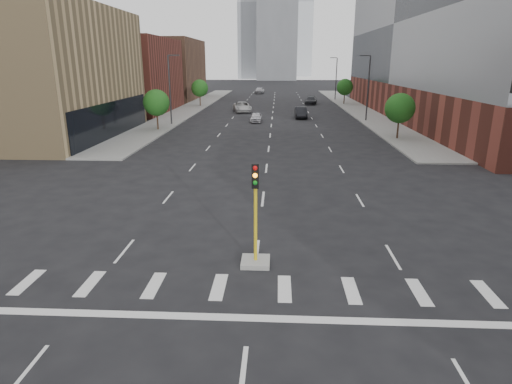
# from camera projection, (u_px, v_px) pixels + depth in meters

# --- Properties ---
(sidewalk_left_far) EXTENTS (5.00, 92.00, 0.15)m
(sidewalk_left_far) POSITION_uv_depth(u_px,v_px,m) (194.00, 106.00, 80.88)
(sidewalk_left_far) COLOR gray
(sidewalk_left_far) RESTS_ON ground
(sidewalk_right_far) EXTENTS (5.00, 92.00, 0.15)m
(sidewalk_right_far) POSITION_uv_depth(u_px,v_px,m) (354.00, 107.00, 79.44)
(sidewalk_right_far) COLOR gray
(sidewalk_right_far) RESTS_ON ground
(building_left_mid) EXTENTS (20.00, 24.00, 14.00)m
(building_left_mid) POSITION_uv_depth(u_px,v_px,m) (21.00, 73.00, 46.99)
(building_left_mid) COLOR tan
(building_left_mid) RESTS_ON ground
(building_left_far_a) EXTENTS (20.00, 22.00, 12.00)m
(building_left_far_a) POSITION_uv_depth(u_px,v_px,m) (110.00, 75.00, 72.11)
(building_left_far_a) COLOR brown
(building_left_far_a) RESTS_ON ground
(building_left_far_b) EXTENTS (20.00, 24.00, 13.00)m
(building_left_far_b) POSITION_uv_depth(u_px,v_px,m) (153.00, 69.00, 96.80)
(building_left_far_b) COLOR brown
(building_left_far_b) RESTS_ON ground
(building_right_main) EXTENTS (24.00, 70.00, 22.00)m
(building_right_main) POSITION_uv_depth(u_px,v_px,m) (476.00, 42.00, 62.17)
(building_right_main) COLOR brown
(building_right_main) RESTS_ON ground
(tower_left) EXTENTS (22.00, 22.00, 70.00)m
(tower_left) POSITION_uv_depth(u_px,v_px,m) (261.00, 5.00, 209.78)
(tower_left) COLOR #B2B7BC
(tower_left) RESTS_ON ground
(tower_right) EXTENTS (20.00, 20.00, 80.00)m
(tower_right) POSITION_uv_depth(u_px,v_px,m) (295.00, 4.00, 245.65)
(tower_right) COLOR #B2B7BC
(tower_right) RESTS_ON ground
(tower_mid) EXTENTS (18.00, 18.00, 44.00)m
(tower_mid) POSITION_uv_depth(u_px,v_px,m) (277.00, 30.00, 194.09)
(tower_mid) COLOR slate
(tower_mid) RESTS_ON ground
(median_traffic_signal) EXTENTS (1.20, 1.20, 4.40)m
(median_traffic_signal) POSITION_uv_depth(u_px,v_px,m) (255.00, 243.00, 17.78)
(median_traffic_signal) COLOR #999993
(median_traffic_signal) RESTS_ON ground
(streetlight_right_a) EXTENTS (1.60, 0.22, 9.07)m
(streetlight_right_a) POSITION_uv_depth(u_px,v_px,m) (368.00, 85.00, 59.92)
(streetlight_right_a) COLOR #2D2D30
(streetlight_right_a) RESTS_ON ground
(streetlight_right_b) EXTENTS (1.60, 0.22, 9.07)m
(streetlight_right_b) POSITION_uv_depth(u_px,v_px,m) (336.00, 77.00, 93.35)
(streetlight_right_b) COLOR #2D2D30
(streetlight_right_b) RESTS_ON ground
(streetlight_left) EXTENTS (1.60, 0.22, 9.07)m
(streetlight_left) POSITION_uv_depth(u_px,v_px,m) (170.00, 87.00, 56.44)
(streetlight_left) COLOR #2D2D30
(streetlight_left) RESTS_ON ground
(tree_left_near) EXTENTS (3.20, 3.20, 4.85)m
(tree_left_near) POSITION_uv_depth(u_px,v_px,m) (156.00, 103.00, 52.17)
(tree_left_near) COLOR #382619
(tree_left_near) RESTS_ON ground
(tree_left_far) EXTENTS (3.20, 3.20, 4.85)m
(tree_left_far) POSITION_uv_depth(u_px,v_px,m) (200.00, 88.00, 80.82)
(tree_left_far) COLOR #382619
(tree_left_far) RESTS_ON ground
(tree_right_near) EXTENTS (3.20, 3.20, 4.85)m
(tree_right_near) POSITION_uv_depth(u_px,v_px,m) (400.00, 108.00, 46.04)
(tree_right_near) COLOR #382619
(tree_right_near) RESTS_ON ground
(tree_right_far) EXTENTS (3.20, 3.20, 4.85)m
(tree_right_far) POSITION_uv_depth(u_px,v_px,m) (345.00, 87.00, 84.25)
(tree_right_far) COLOR #382619
(tree_right_far) RESTS_ON ground
(car_near_left) EXTENTS (1.66, 3.96, 1.34)m
(car_near_left) POSITION_uv_depth(u_px,v_px,m) (256.00, 117.00, 60.46)
(car_near_left) COLOR silver
(car_near_left) RESTS_ON ground
(car_mid_right) EXTENTS (1.78, 4.95, 1.62)m
(car_mid_right) POSITION_uv_depth(u_px,v_px,m) (301.00, 113.00, 64.64)
(car_mid_right) COLOR black
(car_mid_right) RESTS_ON ground
(car_far_left) EXTENTS (3.78, 6.42, 1.67)m
(car_far_left) POSITION_uv_depth(u_px,v_px,m) (242.00, 107.00, 72.54)
(car_far_left) COLOR #B8B8B8
(car_far_left) RESTS_ON ground
(car_deep_right) EXTENTS (2.89, 5.47, 1.51)m
(car_deep_right) POSITION_uv_depth(u_px,v_px,m) (311.00, 101.00, 85.36)
(car_deep_right) COLOR black
(car_deep_right) RESTS_ON ground
(car_distant) EXTENTS (2.74, 5.30, 1.72)m
(car_distant) POSITION_uv_depth(u_px,v_px,m) (259.00, 90.00, 113.83)
(car_distant) COLOR silver
(car_distant) RESTS_ON ground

